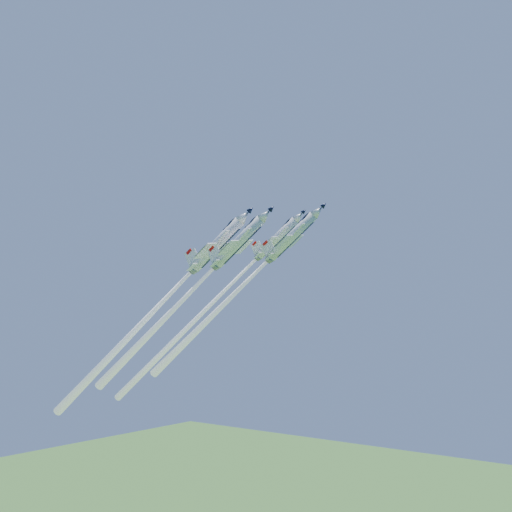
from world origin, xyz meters
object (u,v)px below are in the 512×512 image
Objects in this scene: jet_lead at (238,290)px; jet_right at (184,298)px; jet_slot at (152,313)px; jet_left at (209,307)px.

jet_lead is 10.21m from jet_right.
jet_slot is at bearing -113.13° from jet_right.
jet_right is (-7.96, -6.20, -1.56)m from jet_lead.
jet_right is (4.30, -11.66, 1.14)m from jet_left.
jet_left is 12.48m from jet_right.
jet_right is at bearing 6.52° from jet_left.
jet_right is at bearing -65.81° from jet_lead.
jet_left reaches higher than jet_slot.
jet_slot is (-18.68, -4.42, -4.14)m from jet_lead.
jet_slot reaches higher than jet_right.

